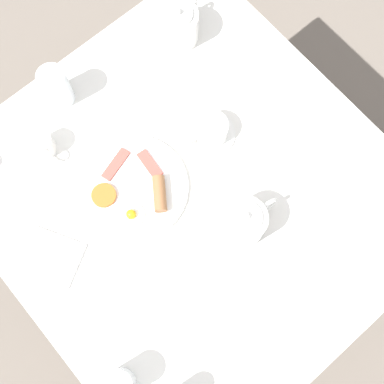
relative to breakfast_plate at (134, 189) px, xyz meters
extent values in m
plane|color=#70665B|center=(0.11, 0.10, -0.79)|extent=(8.00, 8.00, 0.00)
cube|color=silver|center=(0.11, 0.10, -0.02)|extent=(1.05, 0.98, 0.03)
cylinder|color=brown|center=(-0.37, 0.55, -0.41)|extent=(0.04, 0.04, 0.75)
cylinder|color=white|center=(0.00, 0.00, 0.00)|extent=(0.29, 0.29, 0.01)
cylinder|color=white|center=(0.05, -0.05, 0.01)|extent=(0.07, 0.07, 0.00)
sphere|color=yellow|center=(0.05, -0.05, 0.02)|extent=(0.03, 0.03, 0.03)
cylinder|color=brown|center=(0.06, 0.04, 0.02)|extent=(0.09, 0.08, 0.03)
cube|color=#B74C42|center=(-0.02, 0.07, 0.01)|extent=(0.08, 0.04, 0.01)
cube|color=#B74C42|center=(-0.08, 0.01, 0.01)|extent=(0.05, 0.10, 0.01)
cylinder|color=#D16023|center=(-0.03, -0.07, 0.01)|extent=(0.06, 0.06, 0.01)
cylinder|color=white|center=(0.25, 0.14, 0.04)|extent=(0.11, 0.11, 0.10)
cylinder|color=white|center=(0.25, 0.14, 0.10)|extent=(0.08, 0.08, 0.01)
sphere|color=white|center=(0.25, 0.14, 0.11)|extent=(0.02, 0.02, 0.02)
cone|color=white|center=(0.24, 0.07, 0.05)|extent=(0.03, 0.06, 0.05)
torus|color=white|center=(0.26, 0.20, 0.04)|extent=(0.02, 0.08, 0.08)
cylinder|color=white|center=(-0.26, 0.37, 0.04)|extent=(0.11, 0.11, 0.10)
cylinder|color=white|center=(-0.26, 0.37, 0.10)|extent=(0.08, 0.08, 0.01)
sphere|color=white|center=(-0.26, 0.37, 0.11)|extent=(0.02, 0.02, 0.02)
cone|color=white|center=(-0.24, 0.31, 0.05)|extent=(0.04, 0.06, 0.05)
torus|color=white|center=(-0.28, 0.43, 0.04)|extent=(0.04, 0.08, 0.08)
cylinder|color=white|center=(0.01, 0.25, -0.01)|extent=(0.13, 0.13, 0.01)
cylinder|color=white|center=(0.01, 0.25, 0.02)|extent=(0.09, 0.09, 0.05)
cylinder|color=brown|center=(0.01, 0.25, 0.02)|extent=(0.08, 0.08, 0.04)
torus|color=white|center=(0.01, 0.20, 0.02)|extent=(0.01, 0.04, 0.04)
cylinder|color=white|center=(-0.33, 0.01, 0.05)|extent=(0.07, 0.07, 0.12)
cylinder|color=white|center=(-0.24, -0.11, 0.03)|extent=(0.07, 0.07, 0.07)
torus|color=white|center=(-0.20, -0.11, 0.03)|extent=(0.05, 0.01, 0.05)
cube|color=white|center=(0.00, -0.26, 0.00)|extent=(0.18, 0.17, 0.01)
cube|color=silver|center=(0.09, 0.41, -0.01)|extent=(0.18, 0.07, 0.00)
cube|color=silver|center=(0.46, -0.02, -0.01)|extent=(0.06, 0.22, 0.00)
camera|label=1|loc=(0.39, -0.14, 1.30)|focal=50.00mm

